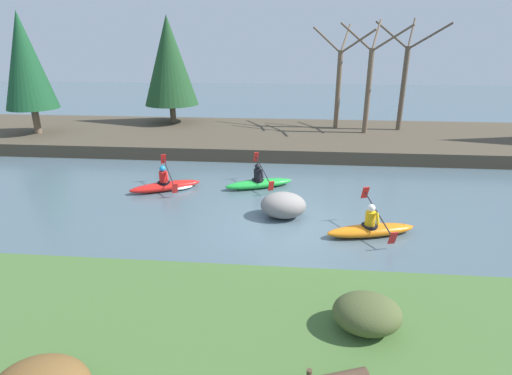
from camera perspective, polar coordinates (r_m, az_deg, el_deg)
ground_plane at (r=12.70m, az=4.97°, el=-5.27°), size 90.00×90.00×0.00m
riverbank_far at (r=22.82m, az=5.26°, el=7.09°), size 44.00×8.23×0.63m
conifer_tree_far_left at (r=25.03m, az=-30.10°, el=15.33°), size 2.66×2.66×6.31m
conifer_tree_left at (r=25.57m, az=-12.30°, el=17.24°), size 3.26×3.26×6.30m
bare_tree_upstream at (r=24.06m, az=11.79°, el=14.79°), size 3.21×3.17×5.79m
bare_tree_mid_upstream at (r=23.00m, az=15.89°, el=14.45°), size 3.31×3.27×5.97m
bare_tree_mid_downstream at (r=24.44m, az=20.45°, el=14.38°), size 3.36×3.32×6.08m
shrub_clump_third at (r=7.68m, az=15.56°, el=-16.92°), size 1.22×1.02×0.66m
kayaker_lead at (r=12.35m, az=16.18°, el=-5.67°), size 2.77×2.04×1.20m
kayaker_middle at (r=15.70m, az=0.50°, el=0.74°), size 2.73×1.98×1.20m
kayaker_trailing at (r=15.82m, az=-12.43°, el=0.33°), size 2.66×1.95×1.20m
boulder_midstream at (r=13.03m, az=3.91°, el=-2.53°), size 1.48×1.16×0.84m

